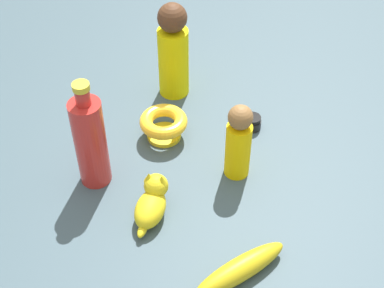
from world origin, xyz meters
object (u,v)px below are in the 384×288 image
Objects in this scene: person_figure_adult at (239,142)px; cat_figurine at (152,202)px; person_figure_child at (173,51)px; banana at (240,269)px; bowl at (164,124)px; nail_polish_jar at (252,122)px; bottle_tall at (90,141)px.

cat_figurine is at bearing -31.65° from person_figure_adult.
banana is at bearing 39.01° from person_figure_child.
banana is 0.80× the size of person_figure_child.
person_figure_adult reaches higher than bowl.
person_figure_adult is 0.27m from banana.
nail_polish_jar is at bearing 164.57° from cat_figurine.
nail_polish_jar is 0.32× the size of cat_figurine.
bottle_tall is at bearing -3.21° from person_figure_child.
person_figure_child is at bearing -109.76° from banana.
person_figure_adult reaches higher than nail_polish_jar.
banana is 1.52× the size of cat_figurine.
person_figure_child reaches higher than person_figure_adult.
bottle_tall is 0.21m from bowl.
banana is (0.39, 0.13, 0.01)m from nail_polish_jar.
bottle_tall is 2.35× the size of bowl.
person_figure_child is at bearing -159.84° from cat_figurine.
banana is (0.24, 0.10, -0.07)m from person_figure_adult.
bottle_tall is 1.04× the size of person_figure_child.
banana is at bearing 73.74° from cat_figurine.
person_figure_child is at bearing -161.47° from bowl.
nail_polish_jar is at bearing 140.09° from bottle_tall.
person_figure_child reaches higher than cat_figurine.
person_figure_child is 0.19m from bowl.
bowl is at bearing -56.39° from nail_polish_jar.
bottle_tall is at bearing -73.36° from banana.
person_figure_adult is 0.72× the size of bottle_tall.
person_figure_child is (-0.19, -0.25, 0.03)m from person_figure_adult.
nail_polish_jar is at bearing 79.01° from person_figure_child.
person_figure_adult is 0.93× the size of banana.
cat_figurine is at bearing -15.43° from nail_polish_jar.
cat_figurine is at bearing 20.16° from person_figure_child.
bottle_tall is 1.29× the size of banana.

